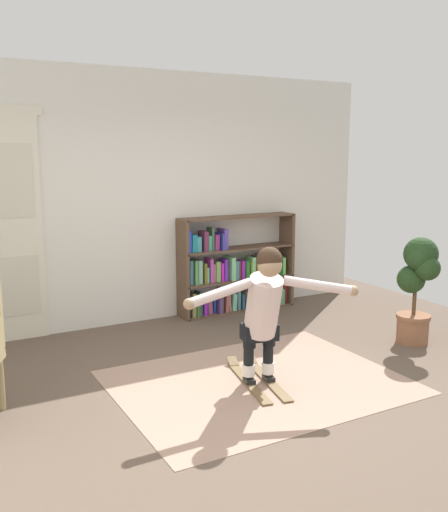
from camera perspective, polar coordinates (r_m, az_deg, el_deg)
ground_plane at (r=4.80m, az=4.18°, el=-14.08°), size 7.20×7.20×0.00m
back_wall at (r=6.72m, az=-7.89°, el=5.74°), size 6.00×0.10×2.90m
rug at (r=5.11m, az=3.43°, el=-12.45°), size 2.44×1.90×0.01m
bookshelf at (r=7.13m, az=1.02°, el=-1.66°), size 1.54×0.30×1.20m
potted_plant at (r=6.23m, az=18.71°, el=-2.37°), size 0.41×0.43×1.12m
skis_pair at (r=5.13m, az=3.30°, el=-12.13°), size 0.46×1.00×0.07m
person_skier at (r=4.76m, az=4.03°, el=-4.84°), size 1.47×0.68×1.16m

